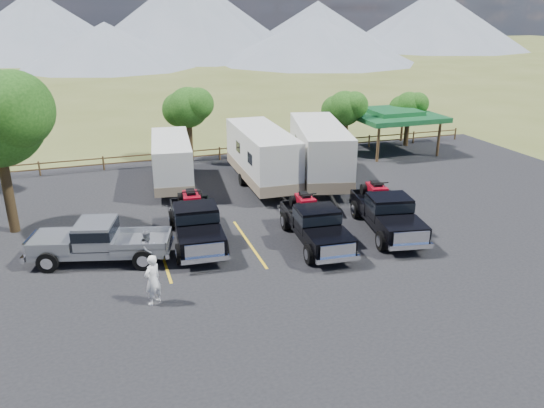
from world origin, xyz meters
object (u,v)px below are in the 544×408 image
object	(u,v)px
rig_center	(315,223)
trailer_left	(172,162)
rig_right	(387,211)
person_a	(153,280)
pickup_silver	(101,241)
trailer_center	(262,157)
person_b	(148,249)
pavilion	(393,115)
rig_left	(196,221)
trailer_right	(319,153)

from	to	relation	value
rig_center	trailer_left	bearing A→B (deg)	119.93
rig_right	person_a	xyz separation A→B (m)	(-11.58, -3.36, -0.03)
rig_center	pickup_silver	size ratio (longest dim) A/B	0.96
trailer_center	person_b	distance (m)	11.98
pavilion	person_b	xyz separation A→B (m)	(-19.64, -13.97, -1.92)
rig_left	person_b	xyz separation A→B (m)	(-2.37, -1.93, -0.18)
rig_right	pickup_silver	distance (m)	13.32
rig_left	trailer_right	distance (m)	11.15
pavilion	trailer_left	bearing A→B (deg)	-168.56
trailer_left	trailer_right	size ratio (longest dim) A/B	0.82
pavilion	trailer_right	world-z (taller)	trailer_right
rig_right	trailer_center	distance (m)	9.48
trailer_left	pickup_silver	xyz separation A→B (m)	(-4.43, -9.31, -0.60)
rig_center	person_a	size ratio (longest dim) A/B	3.12
pavilion	trailer_left	world-z (taller)	pavilion
trailer_center	pickup_silver	bearing A→B (deg)	-139.89
trailer_left	rig_left	bearing A→B (deg)	-84.82
trailer_right	person_b	size ratio (longest dim) A/B	6.27
trailer_center	person_a	xyz separation A→B (m)	(-7.98, -12.09, -0.83)
rig_center	person_b	xyz separation A→B (m)	(-7.58, -0.11, -0.13)
rig_left	trailer_left	bearing A→B (deg)	92.74
person_b	pickup_silver	bearing A→B (deg)	109.31
pavilion	person_a	size ratio (longest dim) A/B	3.17
rig_right	trailer_left	bearing A→B (deg)	141.01
pavilion	pickup_silver	world-z (taller)	pavilion
pavilion	person_b	bearing A→B (deg)	-144.58
rig_right	trailer_right	distance (m)	8.23
rig_center	person_a	distance (m)	8.37
pavilion	trailer_center	xyz separation A→B (m)	(-11.83, -4.95, -0.94)
person_b	rig_right	bearing A→B (deg)	-36.34
trailer_left	person_b	world-z (taller)	trailer_left
rig_center	rig_right	world-z (taller)	rig_right
rig_center	trailer_center	xyz separation A→B (m)	(0.24, 8.91, 0.85)
rig_right	trailer_center	size ratio (longest dim) A/B	0.65
pavilion	person_b	world-z (taller)	pavilion
person_a	trailer_right	bearing A→B (deg)	-170.88
rig_right	person_b	xyz separation A→B (m)	(-11.42, -0.29, -0.17)
pickup_silver	person_a	distance (m)	4.61
trailer_right	pickup_silver	bearing A→B (deg)	-137.43
trailer_center	person_a	size ratio (longest dim) A/B	5.09
rig_center	person_a	xyz separation A→B (m)	(-7.74, -3.18, 0.02)
person_a	person_b	size ratio (longest dim) A/B	1.17
pavilion	trailer_center	bearing A→B (deg)	-157.29
pavilion	trailer_center	world-z (taller)	trailer_center
rig_left	pickup_silver	bearing A→B (deg)	-166.27
rig_center	trailer_center	bearing A→B (deg)	92.69
pavilion	trailer_center	distance (m)	12.86
rig_center	person_b	world-z (taller)	rig_center
rig_right	pickup_silver	size ratio (longest dim) A/B	1.02
trailer_center	pickup_silver	world-z (taller)	trailer_center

